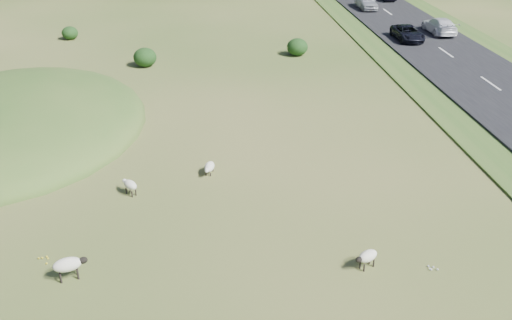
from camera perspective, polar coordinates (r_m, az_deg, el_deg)
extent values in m
plane|color=#2F5319|center=(42.98, -4.84, 8.19)|extent=(160.00, 160.00, 0.00)
ellipsoid|color=#33561E|center=(37.29, -23.31, 3.13)|extent=(16.00, 20.00, 4.00)
cube|color=black|center=(56.40, 16.10, 11.84)|extent=(8.00, 150.00, 0.25)
ellipsoid|color=black|center=(46.18, -11.04, 10.05)|extent=(1.80, 1.80, 1.47)
ellipsoid|color=black|center=(48.43, 4.15, 11.21)|extent=(1.75, 1.75, 1.43)
ellipsoid|color=black|center=(56.03, -18.12, 11.98)|extent=(1.46, 1.46, 1.20)
ellipsoid|color=beige|center=(22.32, 11.11, -9.40)|extent=(0.98, 0.83, 0.44)
ellipsoid|color=black|center=(22.02, 10.25, -9.78)|extent=(0.35, 0.32, 0.22)
cylinder|color=black|center=(22.33, 10.76, -10.56)|extent=(0.06, 0.06, 0.32)
cylinder|color=black|center=(22.45, 10.37, -10.30)|extent=(0.06, 0.06, 0.32)
cylinder|color=black|center=(22.64, 11.68, -10.07)|extent=(0.06, 0.06, 0.32)
cylinder|color=black|center=(22.76, 11.29, -9.82)|extent=(0.06, 0.06, 0.32)
ellipsoid|color=beige|center=(27.30, -12.47, -2.44)|extent=(0.87, 0.93, 0.43)
ellipsoid|color=silver|center=(27.63, -13.00, -2.06)|extent=(0.33, 0.34, 0.21)
cylinder|color=black|center=(27.61, -12.85, -3.00)|extent=(0.06, 0.06, 0.30)
cylinder|color=black|center=(27.70, -12.50, -2.86)|extent=(0.06, 0.06, 0.30)
cylinder|color=black|center=(27.24, -12.29, -3.37)|extent=(0.06, 0.06, 0.30)
cylinder|color=black|center=(27.34, -11.93, -3.22)|extent=(0.06, 0.06, 0.30)
ellipsoid|color=beige|center=(28.67, -4.68, -0.67)|extent=(0.70, 0.98, 0.45)
ellipsoid|color=silver|center=(28.25, -4.93, -1.05)|extent=(0.29, 0.33, 0.23)
cylinder|color=black|center=(28.57, -4.58, -1.47)|extent=(0.06, 0.06, 0.16)
cylinder|color=black|center=(28.62, -5.00, -1.43)|extent=(0.06, 0.06, 0.16)
cylinder|color=black|center=(29.01, -4.32, -1.00)|extent=(0.06, 0.06, 0.16)
cylinder|color=black|center=(29.06, -4.74, -0.96)|extent=(0.06, 0.06, 0.16)
ellipsoid|color=beige|center=(22.40, -18.35, -9.90)|extent=(1.16, 0.83, 0.54)
ellipsoid|color=black|center=(22.38, -16.91, -9.58)|extent=(0.40, 0.34, 0.27)
cylinder|color=black|center=(22.77, -17.45, -10.52)|extent=(0.08, 0.08, 0.38)
cylinder|color=black|center=(22.56, -17.37, -10.90)|extent=(0.08, 0.08, 0.38)
cylinder|color=black|center=(22.77, -18.99, -10.78)|extent=(0.08, 0.08, 0.38)
cylinder|color=black|center=(22.56, -18.93, -11.17)|extent=(0.08, 0.08, 0.38)
imported|color=#B1B3B9|center=(66.56, 10.98, 15.29)|extent=(1.81, 4.50, 1.53)
imported|color=white|center=(57.28, 17.88, 12.69)|extent=(2.01, 4.93, 1.43)
imported|color=black|center=(53.98, 14.93, 12.18)|extent=(2.08, 4.50, 1.25)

